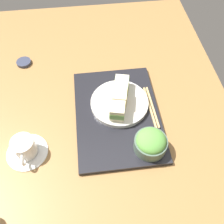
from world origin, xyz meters
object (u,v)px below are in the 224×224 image
sandwich_plate (119,103)px  coffee_cup (25,148)px  sandwich_near (118,109)px  sandwich_middle (120,96)px  chopsticks_pair (151,107)px  sandwich_far (121,86)px  salad_bowl (151,143)px  small_sauce_dish (24,62)px

sandwich_plate → coffee_cup: 37.04cm
sandwich_near → sandwich_middle: (5.42, -1.46, 0.32)cm
chopsticks_pair → sandwich_far: bearing=50.0°
sandwich_near → chopsticks_pair: 13.87cm
sandwich_near → sandwich_middle: size_ratio=1.04×
sandwich_plate → salad_bowl: size_ratio=1.97×
salad_bowl → sandwich_near: bearing=32.8°
sandwich_plate → coffee_cup: bearing=114.8°
chopsticks_pair → coffee_cup: coffee_cup is taller
sandwich_far → coffee_cup: sandwich_far is taller
sandwich_near → sandwich_middle: sandwich_middle is taller
chopsticks_pair → sandwich_plate: bearing=75.2°
small_sauce_dish → coffee_cup: bearing=-174.1°
sandwich_far → salad_bowl: 25.55cm
sandwich_plate → sandwich_far: sandwich_far is taller
sandwich_far → chopsticks_pair: sandwich_far is taller
coffee_cup → small_sauce_dish: bearing=5.9°
sandwich_near → sandwich_plate: bearing=-15.1°
sandwich_plate → small_sauce_dish: 47.60cm
sandwich_middle → sandwich_plate: bearing=180.0°
sandwich_near → coffee_cup: 33.84cm
sandwich_plate → sandwich_middle: 3.92cm
coffee_cup → sandwich_far: bearing=-59.1°
sandwich_middle → coffee_cup: 37.18cm
sandwich_near → coffee_cup: bearing=107.5°
sandwich_plate → small_sauce_dish: sandwich_plate is taller
coffee_cup → sandwich_middle: bearing=-65.2°
sandwich_near → sandwich_far: bearing=-15.1°
sandwich_far → small_sauce_dish: (23.01, 39.59, -5.13)cm
chopsticks_pair → coffee_cup: 46.90cm
coffee_cup → sandwich_plate: bearing=-65.2°
salad_bowl → chopsticks_pair: bearing=-13.9°
salad_bowl → small_sauce_dish: 66.26cm
sandwich_far → small_sauce_dish: bearing=59.8°
sandwich_middle → small_sauce_dish: (28.43, 38.13, -5.77)cm
sandwich_near → chopsticks_pair: sandwich_near is taller
sandwich_near → salad_bowl: size_ratio=0.79×
sandwich_near → coffee_cup: sandwich_near is taller
sandwich_far → coffee_cup: 40.95cm
sandwich_far → coffee_cup: (-20.96, 35.08, -2.63)cm
sandwich_far → chopsticks_pair: (-8.48, -10.11, -3.81)cm
coffee_cup → small_sauce_dish: coffee_cup is taller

